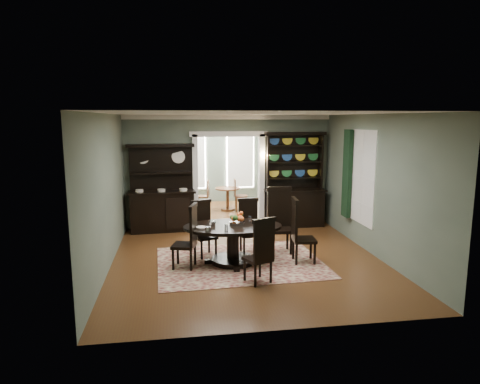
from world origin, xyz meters
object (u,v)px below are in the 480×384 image
at_px(welsh_dresser, 294,192).
at_px(parlor_table, 228,196).
at_px(dining_table, 233,237).
at_px(sideboard, 162,201).

height_order(welsh_dresser, parlor_table, welsh_dresser).
bearing_deg(parlor_table, welsh_dresser, -55.17).
height_order(dining_table, welsh_dresser, welsh_dresser).
xyz_separation_m(sideboard, parlor_table, (2.00, 2.22, -0.32)).
xyz_separation_m(dining_table, sideboard, (-1.48, 2.84, 0.24)).
height_order(dining_table, parlor_table, dining_table).
bearing_deg(dining_table, parlor_table, 86.39).
bearing_deg(welsh_dresser, sideboard, 179.62).
bearing_deg(dining_table, welsh_dresser, 56.01).
distance_m(sideboard, parlor_table, 3.00).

